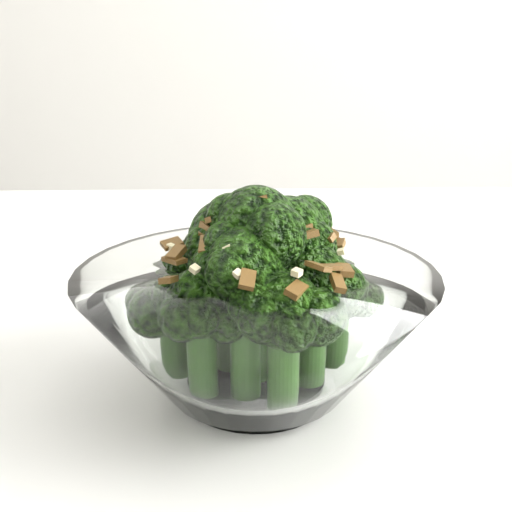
# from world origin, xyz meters

# --- Properties ---
(table) EXTENTS (1.37, 1.10, 0.75)m
(table) POSITION_xyz_m (0.08, -0.15, 0.68)
(table) COLOR white
(table) RESTS_ON ground
(broccoli_dish) EXTENTS (0.21, 0.21, 0.13)m
(broccoli_dish) POSITION_xyz_m (0.27, -0.26, 0.80)
(broccoli_dish) COLOR white
(broccoli_dish) RESTS_ON table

